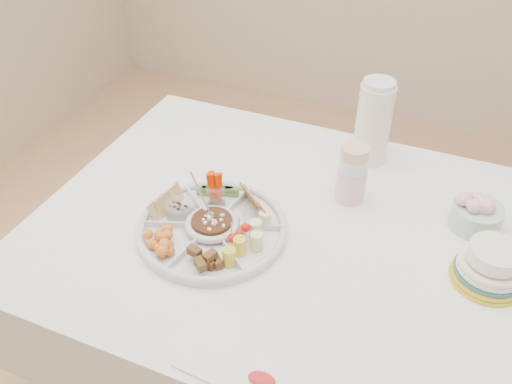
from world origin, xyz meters
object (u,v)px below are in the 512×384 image
at_px(dining_table, 316,329).
at_px(plate_stack, 492,263).
at_px(party_tray, 212,226).
at_px(thermos, 374,121).

xyz_separation_m(dining_table, plate_stack, (0.39, 0.00, 0.43)).
bearing_deg(dining_table, plate_stack, 0.68).
relative_size(party_tray, plate_stack, 2.23).
distance_m(party_tray, plate_stack, 0.67).
bearing_deg(plate_stack, thermos, 134.31).
bearing_deg(thermos, plate_stack, -45.69).
xyz_separation_m(dining_table, party_tray, (-0.27, -0.10, 0.40)).
xyz_separation_m(thermos, plate_stack, (0.38, -0.38, -0.08)).
bearing_deg(thermos, party_tray, -120.75).
bearing_deg(party_tray, thermos, 59.25).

